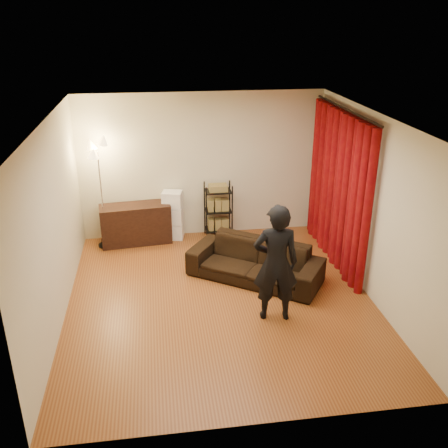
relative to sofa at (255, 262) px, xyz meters
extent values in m
plane|color=brown|center=(-0.64, -0.55, -0.31)|extent=(5.00, 5.00, 0.00)
plane|color=white|center=(-0.64, -0.55, 2.39)|extent=(5.00, 5.00, 0.00)
plane|color=beige|center=(-0.64, 1.95, 1.04)|extent=(5.00, 0.00, 5.00)
plane|color=beige|center=(-0.64, -3.05, 1.04)|extent=(5.00, 0.00, 5.00)
plane|color=beige|center=(-2.89, -0.55, 1.04)|extent=(0.00, 5.00, 5.00)
plane|color=beige|center=(1.61, -0.55, 1.04)|extent=(0.00, 5.00, 5.00)
cylinder|color=black|center=(1.51, 0.58, 2.27)|extent=(0.04, 2.65, 0.04)
imported|color=black|center=(0.00, 0.00, 0.00)|extent=(2.21, 1.87, 0.62)
imported|color=black|center=(0.05, -1.11, 0.54)|extent=(0.67, 0.48, 1.70)
cube|color=black|center=(-1.91, 1.68, 0.06)|extent=(1.31, 0.61, 0.74)
camera|label=1|loc=(-1.50, -6.94, 3.69)|focal=40.00mm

